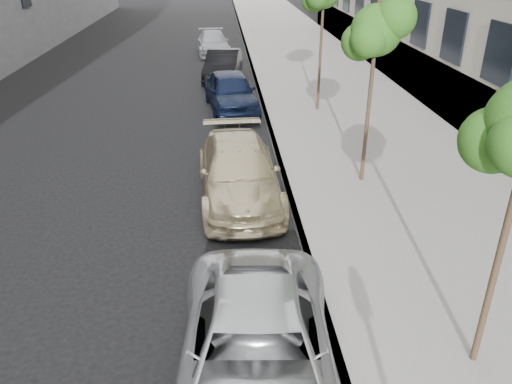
{
  "coord_description": "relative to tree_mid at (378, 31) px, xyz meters",
  "views": [
    {
      "loc": [
        -0.48,
        -3.91,
        5.73
      ],
      "look_at": [
        0.13,
        4.67,
        1.5
      ],
      "focal_mm": 35.0,
      "sensor_mm": 36.0,
      "label": 1
    }
  ],
  "objects": [
    {
      "name": "sedan_blue",
      "position": [
        -3.33,
        7.0,
        -3.23
      ],
      "size": [
        2.28,
        4.52,
        1.48
      ],
      "primitive_type": "imported",
      "rotation": [
        0.0,
        0.0,
        0.13
      ],
      "color": "black",
      "rests_on": "ground"
    },
    {
      "name": "tree_mid",
      "position": [
        0.0,
        0.0,
        0.0
      ],
      "size": [
        1.59,
        1.39,
        4.62
      ],
      "color": "#38281C",
      "rests_on": "sidewalk"
    },
    {
      "name": "curb",
      "position": [
        -2.05,
        16.0,
        -3.9
      ],
      "size": [
        0.15,
        72.0,
        0.14
      ],
      "primitive_type": "cube",
      "color": "#9E9B93",
      "rests_on": "ground"
    },
    {
      "name": "sedan_black",
      "position": [
        -3.57,
        11.88,
        -3.28
      ],
      "size": [
        1.99,
        4.37,
        1.39
      ],
      "primitive_type": "imported",
      "rotation": [
        0.0,
        0.0,
        -0.13
      ],
      "color": "black",
      "rests_on": "ground"
    },
    {
      "name": "sedan_rear",
      "position": [
        -4.08,
        18.48,
        -3.33
      ],
      "size": [
        2.11,
        4.51,
        1.28
      ],
      "primitive_type": "imported",
      "rotation": [
        0.0,
        0.0,
        0.07
      ],
      "color": "#96989D",
      "rests_on": "ground"
    },
    {
      "name": "minivan",
      "position": [
        -3.33,
        -6.78,
        -3.3
      ],
      "size": [
        2.52,
        4.95,
        1.34
      ],
      "primitive_type": "imported",
      "rotation": [
        0.0,
        0.0,
        -0.06
      ],
      "color": "silver",
      "rests_on": "ground"
    },
    {
      "name": "sidewalk",
      "position": [
        1.07,
        16.0,
        -3.9
      ],
      "size": [
        6.4,
        72.0,
        0.14
      ],
      "primitive_type": "cube",
      "color": "gray",
      "rests_on": "ground"
    },
    {
      "name": "suv",
      "position": [
        -3.33,
        -0.51,
        -3.28
      ],
      "size": [
        2.15,
        4.85,
        1.38
      ],
      "primitive_type": "imported",
      "rotation": [
        0.0,
        0.0,
        0.04
      ],
      "color": "#C7B78E",
      "rests_on": "ground"
    }
  ]
}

